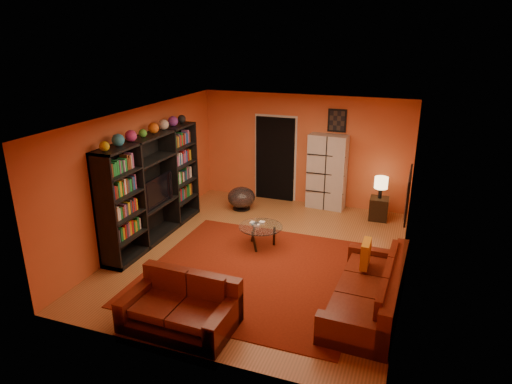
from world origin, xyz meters
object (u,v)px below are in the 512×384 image
(side_table, at_px, (379,209))
(storage_cabinet, at_px, (327,172))
(loveseat, at_px, (183,306))
(coffee_table, at_px, (261,229))
(entertainment_unit, at_px, (153,188))
(tv, at_px, (153,191))
(sofa, at_px, (372,292))
(bowl_chair, at_px, (241,198))
(table_lamp, at_px, (381,183))

(side_table, bearing_deg, storage_cabinet, 165.64)
(loveseat, bearing_deg, coffee_table, -3.05)
(entertainment_unit, height_order, tv, entertainment_unit)
(sofa, bearing_deg, entertainment_unit, 168.15)
(tv, bearing_deg, coffee_table, -80.44)
(loveseat, bearing_deg, entertainment_unit, 40.22)
(tv, distance_m, bowl_chair, 2.42)
(sofa, xyz_separation_m, coffee_table, (-2.27, 1.40, 0.10))
(entertainment_unit, bearing_deg, coffee_table, 7.66)
(storage_cabinet, distance_m, bowl_chair, 2.08)
(loveseat, bearing_deg, table_lamp, -22.82)
(sofa, distance_m, storage_cabinet, 4.24)
(tv, relative_size, bowl_chair, 1.57)
(coffee_table, bearing_deg, side_table, 47.61)
(entertainment_unit, xyz_separation_m, loveseat, (1.93, -2.42, -0.77))
(tv, relative_size, loveseat, 0.64)
(storage_cabinet, height_order, table_lamp, storage_cabinet)
(tv, bearing_deg, sofa, -103.44)
(bowl_chair, xyz_separation_m, side_table, (3.09, 0.47, -0.03))
(bowl_chair, bearing_deg, storage_cabinet, 23.46)
(sofa, relative_size, storage_cabinet, 1.37)
(side_table, distance_m, table_lamp, 0.59)
(tv, bearing_deg, loveseat, -141.29)
(tv, bearing_deg, storage_cabinet, -44.75)
(bowl_chair, bearing_deg, side_table, 8.67)
(table_lamp, bearing_deg, side_table, 0.00)
(loveseat, relative_size, storage_cabinet, 0.90)
(tv, height_order, coffee_table, tv)
(storage_cabinet, bearing_deg, tv, -131.08)
(tv, distance_m, side_table, 4.88)
(tv, relative_size, storage_cabinet, 0.58)
(loveseat, bearing_deg, storage_cabinet, -8.85)
(sofa, bearing_deg, bowl_chair, 139.34)
(loveseat, height_order, storage_cabinet, storage_cabinet)
(sofa, relative_size, side_table, 4.78)
(storage_cabinet, xyz_separation_m, bowl_chair, (-1.83, -0.79, -0.59))
(tv, height_order, bowl_chair, tv)
(sofa, bearing_deg, coffee_table, 150.56)
(tv, bearing_deg, entertainment_unit, 37.72)
(table_lamp, bearing_deg, coffee_table, -132.39)
(coffee_table, xyz_separation_m, table_lamp, (2.00, 2.19, 0.46))
(coffee_table, xyz_separation_m, storage_cabinet, (0.74, 2.51, 0.49))
(storage_cabinet, xyz_separation_m, table_lamp, (1.26, -0.32, -0.03))
(tv, xyz_separation_m, table_lamp, (4.10, 2.54, -0.17))
(entertainment_unit, xyz_separation_m, side_table, (4.15, 2.48, -0.80))
(sofa, bearing_deg, side_table, 96.51)
(sofa, bearing_deg, table_lamp, 96.51)
(entertainment_unit, height_order, bowl_chair, entertainment_unit)
(coffee_table, distance_m, bowl_chair, 2.04)
(sofa, height_order, loveseat, same)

